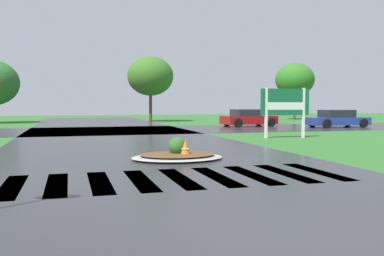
{
  "coord_description": "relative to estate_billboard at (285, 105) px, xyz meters",
  "views": [
    {
      "loc": [
        -2.43,
        -4.62,
        1.73
      ],
      "look_at": [
        1.28,
        8.29,
        0.96
      ],
      "focal_mm": 40.22,
      "sensor_mm": 36.0,
      "label": 1
    }
  ],
  "objects": [
    {
      "name": "car_blue_compact",
      "position": [
        2.65,
        10.71,
        -1.07
      ],
      "size": [
        4.21,
        2.42,
        1.29
      ],
      "rotation": [
        0.0,
        0.0,
        0.09
      ],
      "color": "maroon",
      "rests_on": "ground"
    },
    {
      "name": "ground_plane",
      "position": [
        -7.97,
        -14.76,
        -1.72
      ],
      "size": [
        120.0,
        120.0,
        0.1
      ],
      "primitive_type": "cube",
      "color": "#2D6628"
    },
    {
      "name": "estate_billboard",
      "position": [
        0.0,
        0.0,
        0.0
      ],
      "size": [
        2.6,
        0.22,
        2.51
      ],
      "rotation": [
        0.0,
        0.0,
        3.1
      ],
      "color": "white",
      "rests_on": "ground"
    },
    {
      "name": "asphalt_cross_road",
      "position": [
        -7.97,
        8.45,
        -1.67
      ],
      "size": [
        90.0,
        9.07,
        0.01
      ],
      "primitive_type": "cube",
      "color": "#2B2B30",
      "rests_on": "ground"
    },
    {
      "name": "car_dark_suv",
      "position": [
        8.4,
        7.74,
        -1.08
      ],
      "size": [
        4.54,
        2.1,
        1.27
      ],
      "rotation": [
        0.0,
        0.0,
        0.02
      ],
      "color": "navy",
      "rests_on": "ground"
    },
    {
      "name": "median_island",
      "position": [
        -7.18,
        -6.51,
        -1.54
      ],
      "size": [
        2.85,
        2.25,
        0.68
      ],
      "color": "#9E9B93",
      "rests_on": "ground"
    },
    {
      "name": "crosswalk_stripes",
      "position": [
        -7.97,
        -9.86,
        -1.67
      ],
      "size": [
        7.65,
        2.88,
        0.01
      ],
      "color": "white",
      "rests_on": "ground"
    },
    {
      "name": "background_treeline",
      "position": [
        -7.83,
        21.56,
        2.21
      ],
      "size": [
        49.54,
        5.11,
        6.17
      ],
      "color": "#4C3823",
      "rests_on": "ground"
    },
    {
      "name": "asphalt_roadway",
      "position": [
        -7.97,
        -4.76,
        -1.67
      ],
      "size": [
        10.08,
        80.0,
        0.01
      ],
      "primitive_type": "cube",
      "color": "#2B2B30",
      "rests_on": "ground"
    },
    {
      "name": "traffic_cone",
      "position": [
        -7.0,
        -6.78,
        -1.37
      ],
      "size": [
        0.4,
        0.4,
        0.63
      ],
      "color": "orange",
      "rests_on": "ground"
    }
  ]
}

